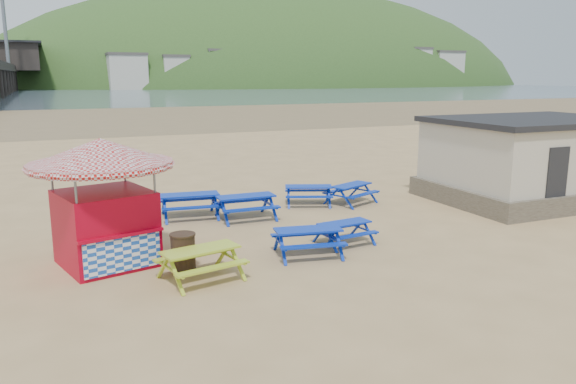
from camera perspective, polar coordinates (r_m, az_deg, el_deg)
name	(u,v)px	position (r m, az deg, el deg)	size (l,w,h in m)	color
ground	(294,235)	(17.04, 0.59, -4.37)	(400.00, 400.00, 0.00)	tan
wet_sand	(106,116)	(70.44, -17.97, 7.40)	(400.00, 400.00, 0.00)	olive
sea	(67,91)	(185.15, -21.52, 9.56)	(400.00, 400.00, 0.00)	#435460
picnic_table_blue_a	(190,206)	(19.26, -9.94, -1.38)	(2.12, 1.79, 0.82)	#0E18B9
picnic_table_blue_b	(308,195)	(20.84, 2.10, -0.35)	(2.11, 1.93, 0.72)	#0E18B9
picnic_table_blue_c	(351,194)	(21.20, 6.42, -0.19)	(2.15, 1.98, 0.73)	#0E18B9
picnic_table_blue_d	(308,242)	(15.05, 2.04, -5.11)	(2.00, 1.72, 0.74)	#0E18B9
picnic_table_blue_e	(344,233)	(16.14, 5.73, -4.17)	(1.67, 1.41, 0.64)	#0E18B9
picnic_table_blue_f	(525,197)	(22.27, 22.90, -0.46)	(2.15, 1.94, 0.74)	#0E18B9
picnic_table_yellow	(201,264)	(13.49, -8.84, -7.24)	(2.09, 1.82, 0.76)	gold
ice_cream_kiosk	(103,186)	(14.72, -18.28, 0.58)	(4.40, 4.40, 3.23)	#A70219
litter_bin	(183,252)	(14.14, -10.61, -5.99)	(0.64, 0.64, 0.94)	#321D16
amenity_block	(532,159)	(23.63, 23.55, 3.10)	(7.40, 5.40, 3.15)	#665B4C
pier	(1,72)	(193.53, -27.15, 10.78)	(24.00, 220.00, 39.29)	black
headland_town	(271,107)	(263.44, -1.73, 8.64)	(264.00, 144.00, 108.00)	#2D4C1E
picnic_table_blue_g	(246,207)	(18.85, -4.30, -1.55)	(1.95, 1.58, 0.81)	#0E18B9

